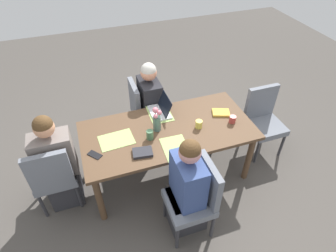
{
  "coord_description": "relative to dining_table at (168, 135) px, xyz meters",
  "views": [
    {
      "loc": [
        -0.77,
        -2.24,
        2.81
      ],
      "look_at": [
        0.0,
        0.0,
        0.78
      ],
      "focal_mm": 30.34,
      "sensor_mm": 36.0,
      "label": 1
    }
  ],
  "objects": [
    {
      "name": "placemat_far_left_far",
      "position": [
        -0.0,
        0.3,
        0.08
      ],
      "size": [
        0.27,
        0.37,
        0.0
      ],
      "primitive_type": "cube",
      "rotation": [
        0.0,
        0.0,
        -1.6
      ],
      "color": "#9EBC66",
      "rests_on": "dining_table"
    },
    {
      "name": "chair_head_right_right_near",
      "position": [
        1.33,
        0.06,
        -0.15
      ],
      "size": [
        0.44,
        0.44,
        0.9
      ],
      "color": "slate",
      "rests_on": "ground_plane"
    },
    {
      "name": "coffee_mug_near_left",
      "position": [
        0.73,
        -0.12,
        0.12
      ],
      "size": [
        0.08,
        0.08,
        0.08
      ],
      "primitive_type": "cylinder",
      "color": "#AD3D38",
      "rests_on": "dining_table"
    },
    {
      "name": "person_far_left_far",
      "position": [
        -0.01,
        0.69,
        -0.12
      ],
      "size": [
        0.36,
        0.4,
        1.19
      ],
      "color": "#2D2D33",
      "rests_on": "ground_plane"
    },
    {
      "name": "person_near_left_mid",
      "position": [
        -0.05,
        -0.71,
        -0.12
      ],
      "size": [
        0.36,
        0.4,
        1.19
      ],
      "color": "#2D2D33",
      "rests_on": "ground_plane"
    },
    {
      "name": "person_head_left_left_near",
      "position": [
        -1.22,
        0.04,
        -0.12
      ],
      "size": [
        0.4,
        0.36,
        1.19
      ],
      "color": "#2D2D33",
      "rests_on": "ground_plane"
    },
    {
      "name": "laptop_far_left_far",
      "position": [
        0.02,
        0.31,
        0.12
      ],
      "size": [
        0.22,
        0.32,
        0.2
      ],
      "color": "silver",
      "rests_on": "dining_table"
    },
    {
      "name": "book_blue_cover",
      "position": [
        -0.36,
        -0.27,
        0.09
      ],
      "size": [
        0.22,
        0.17,
        0.03
      ],
      "primitive_type": "cube",
      "rotation": [
        0.0,
        0.0,
        -0.14
      ],
      "color": "#28282D",
      "rests_on": "dining_table"
    },
    {
      "name": "book_red_cover",
      "position": [
        0.69,
        0.07,
        0.09
      ],
      "size": [
        0.24,
        0.2,
        0.03
      ],
      "primitive_type": "cube",
      "rotation": [
        0.0,
        0.0,
        -0.35
      ],
      "color": "gold",
      "rests_on": "dining_table"
    },
    {
      "name": "dining_table",
      "position": [
        0.0,
        0.0,
        0.0
      ],
      "size": [
        1.92,
        0.92,
        0.73
      ],
      "color": "brown",
      "rests_on": "ground_plane"
    },
    {
      "name": "placemat_near_left_mid",
      "position": [
        -0.02,
        -0.3,
        0.08
      ],
      "size": [
        0.27,
        0.37,
        0.0
      ],
      "primitive_type": "cube",
      "rotation": [
        0.0,
        0.0,
        1.53
      ],
      "color": "#9EBC66",
      "rests_on": "dining_table"
    },
    {
      "name": "chair_near_left_mid",
      "position": [
        0.03,
        -0.77,
        -0.15
      ],
      "size": [
        0.44,
        0.44,
        0.9
      ],
      "color": "slate",
      "rests_on": "ground_plane"
    },
    {
      "name": "ground_plane",
      "position": [
        0.0,
        0.0,
        -0.65
      ],
      "size": [
        10.0,
        10.0,
        0.0
      ],
      "primitive_type": "plane",
      "color": "#4C4742"
    },
    {
      "name": "phone_black",
      "position": [
        -0.82,
        -0.13,
        0.08
      ],
      "size": [
        0.15,
        0.16,
        0.01
      ],
      "primitive_type": "cube",
      "rotation": [
        0.0,
        0.0,
        2.27
      ],
      "color": "black",
      "rests_on": "dining_table"
    },
    {
      "name": "flower_vase",
      "position": [
        -0.11,
        0.04,
        0.21
      ],
      "size": [
        0.1,
        0.1,
        0.29
      ],
      "color": "#4C6B60",
      "rests_on": "dining_table"
    },
    {
      "name": "chair_head_left_left_near",
      "position": [
        -1.28,
        -0.04,
        -0.15
      ],
      "size": [
        0.44,
        0.44,
        0.9
      ],
      "color": "slate",
      "rests_on": "ground_plane"
    },
    {
      "name": "coffee_mug_centre_left",
      "position": [
        0.34,
        -0.08,
        0.12
      ],
      "size": [
        0.08,
        0.08,
        0.09
      ],
      "primitive_type": "cylinder",
      "color": "#DBC64C",
      "rests_on": "dining_table"
    },
    {
      "name": "placemat_head_left_left_near",
      "position": [
        -0.58,
        0.02,
        0.08
      ],
      "size": [
        0.37,
        0.28,
        0.0
      ],
      "primitive_type": "cube",
      "rotation": [
        0.0,
        0.0,
        0.06
      ],
      "color": "#9EBC66",
      "rests_on": "dining_table"
    },
    {
      "name": "chair_far_left_far",
      "position": [
        -0.08,
        0.75,
        -0.15
      ],
      "size": [
        0.44,
        0.44,
        0.9
      ],
      "color": "slate",
      "rests_on": "ground_plane"
    },
    {
      "name": "coffee_mug_near_right",
      "position": [
        -0.23,
        -0.08,
        0.13
      ],
      "size": [
        0.07,
        0.07,
        0.11
      ],
      "primitive_type": "cylinder",
      "color": "#47704C",
      "rests_on": "dining_table"
    }
  ]
}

